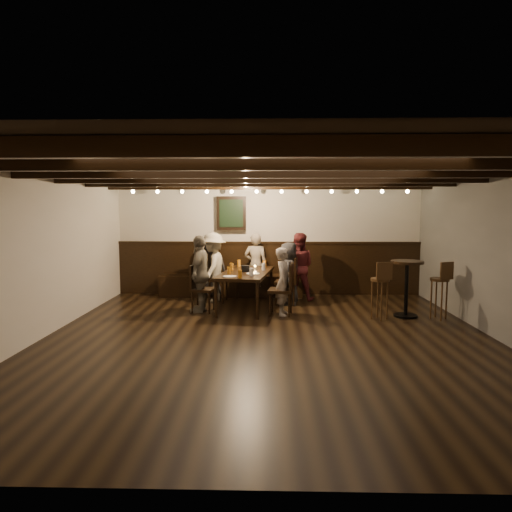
{
  "coord_description": "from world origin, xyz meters",
  "views": [
    {
      "loc": [
        -0.02,
        -6.33,
        1.86
      ],
      "look_at": [
        -0.22,
        1.3,
        1.06
      ],
      "focal_mm": 32.0,
      "sensor_mm": 36.0,
      "label": 1
    }
  ],
  "objects_px": {
    "dining_table": "(246,275)",
    "bar_stool_left": "(380,298)",
    "chair_right_near": "(287,290)",
    "person_right_near": "(289,273)",
    "person_left_near": "(213,267)",
    "person_right_far": "(284,281)",
    "chair_left_near": "(215,287)",
    "person_left_far": "(200,274)",
    "high_top_table": "(407,280)",
    "person_bench_left": "(212,267)",
    "person_bench_centre": "(256,265)",
    "chair_right_far": "(282,299)",
    "bar_stool_right": "(439,298)",
    "chair_left_far": "(202,297)",
    "person_bench_right": "(298,267)"
  },
  "relations": [
    {
      "from": "bar_stool_left",
      "to": "dining_table",
      "type": "bearing_deg",
      "value": 147.61
    },
    {
      "from": "person_bench_right",
      "to": "bar_stool_right",
      "type": "bearing_deg",
      "value": 153.6
    },
    {
      "from": "high_top_table",
      "to": "bar_stool_right",
      "type": "xyz_separation_m",
      "value": [
        0.5,
        -0.15,
        -0.27
      ]
    },
    {
      "from": "chair_right_far",
      "to": "person_bench_right",
      "type": "distance_m",
      "value": 1.42
    },
    {
      "from": "high_top_table",
      "to": "bar_stool_right",
      "type": "height_order",
      "value": "bar_stool_right"
    },
    {
      "from": "chair_left_near",
      "to": "person_bench_centre",
      "type": "distance_m",
      "value": 1.01
    },
    {
      "from": "person_right_far",
      "to": "bar_stool_left",
      "type": "distance_m",
      "value": 1.64
    },
    {
      "from": "dining_table",
      "to": "bar_stool_left",
      "type": "xyz_separation_m",
      "value": [
        2.28,
        -0.85,
        -0.26
      ]
    },
    {
      "from": "dining_table",
      "to": "chair_left_near",
      "type": "distance_m",
      "value": 0.91
    },
    {
      "from": "chair_right_near",
      "to": "person_right_near",
      "type": "xyz_separation_m",
      "value": [
        0.03,
        -0.0,
        0.32
      ]
    },
    {
      "from": "person_left_far",
      "to": "high_top_table",
      "type": "bearing_deg",
      "value": 93.37
    },
    {
      "from": "person_bench_left",
      "to": "chair_left_far",
      "type": "bearing_deg",
      "value": 97.68
    },
    {
      "from": "chair_left_far",
      "to": "person_left_far",
      "type": "distance_m",
      "value": 0.43
    },
    {
      "from": "chair_left_near",
      "to": "bar_stool_right",
      "type": "bearing_deg",
      "value": 79.3
    },
    {
      "from": "bar_stool_left",
      "to": "person_bench_right",
      "type": "bearing_deg",
      "value": 116.02
    },
    {
      "from": "person_bench_centre",
      "to": "person_right_near",
      "type": "xyz_separation_m",
      "value": [
        0.66,
        -0.7,
        -0.07
      ]
    },
    {
      "from": "person_bench_left",
      "to": "high_top_table",
      "type": "relative_size",
      "value": 1.3
    },
    {
      "from": "person_right_near",
      "to": "bar_stool_left",
      "type": "distance_m",
      "value": 1.9
    },
    {
      "from": "person_bench_left",
      "to": "bar_stool_right",
      "type": "xyz_separation_m",
      "value": [
        4.04,
        -1.81,
        -0.26
      ]
    },
    {
      "from": "chair_right_far",
      "to": "person_right_far",
      "type": "xyz_separation_m",
      "value": [
        0.03,
        -0.0,
        0.31
      ]
    },
    {
      "from": "person_bench_left",
      "to": "bar_stool_left",
      "type": "relative_size",
      "value": 1.28
    },
    {
      "from": "person_right_near",
      "to": "person_right_far",
      "type": "bearing_deg",
      "value": -180.0
    },
    {
      "from": "chair_right_far",
      "to": "high_top_table",
      "type": "distance_m",
      "value": 2.16
    },
    {
      "from": "person_left_far",
      "to": "person_right_near",
      "type": "relative_size",
      "value": 1.14
    },
    {
      "from": "chair_left_far",
      "to": "high_top_table",
      "type": "xyz_separation_m",
      "value": [
        3.55,
        -0.3,
        0.38
      ]
    },
    {
      "from": "person_bench_centre",
      "to": "dining_table",
      "type": "bearing_deg",
      "value": 90.0
    },
    {
      "from": "person_bench_left",
      "to": "bar_stool_left",
      "type": "height_order",
      "value": "person_bench_left"
    },
    {
      "from": "person_right_far",
      "to": "bar_stool_right",
      "type": "height_order",
      "value": "person_right_far"
    },
    {
      "from": "chair_right_near",
      "to": "bar_stool_left",
      "type": "distance_m",
      "value": 1.92
    },
    {
      "from": "chair_left_near",
      "to": "person_right_far",
      "type": "distance_m",
      "value": 1.75
    },
    {
      "from": "chair_left_near",
      "to": "person_left_far",
      "type": "relative_size",
      "value": 0.69
    },
    {
      "from": "person_bench_left",
      "to": "chair_left_near",
      "type": "bearing_deg",
      "value": 111.78
    },
    {
      "from": "chair_left_far",
      "to": "chair_right_near",
      "type": "xyz_separation_m",
      "value": [
        1.55,
        0.69,
        0.02
      ]
    },
    {
      "from": "dining_table",
      "to": "bar_stool_left",
      "type": "relative_size",
      "value": 1.95
    },
    {
      "from": "chair_left_far",
      "to": "person_right_near",
      "type": "xyz_separation_m",
      "value": [
        1.58,
        0.68,
        0.34
      ]
    },
    {
      "from": "dining_table",
      "to": "person_bench_centre",
      "type": "bearing_deg",
      "value": 90.0
    },
    {
      "from": "person_left_near",
      "to": "person_left_far",
      "type": "height_order",
      "value": "same"
    },
    {
      "from": "person_bench_right",
      "to": "person_left_far",
      "type": "relative_size",
      "value": 0.99
    },
    {
      "from": "person_bench_left",
      "to": "person_bench_centre",
      "type": "xyz_separation_m",
      "value": [
        0.91,
        0.02,
        0.05
      ]
    },
    {
      "from": "chair_left_near",
      "to": "high_top_table",
      "type": "distance_m",
      "value": 3.64
    },
    {
      "from": "person_left_far",
      "to": "person_bench_left",
      "type": "bearing_deg",
      "value": -173.66
    },
    {
      "from": "chair_left_near",
      "to": "person_right_near",
      "type": "xyz_separation_m",
      "value": [
        1.46,
        -0.21,
        0.31
      ]
    },
    {
      "from": "dining_table",
      "to": "chair_right_far",
      "type": "distance_m",
      "value": 0.92
    },
    {
      "from": "person_left_near",
      "to": "person_right_far",
      "type": "xyz_separation_m",
      "value": [
        1.36,
        -1.1,
        -0.1
      ]
    },
    {
      "from": "chair_left_far",
      "to": "person_right_far",
      "type": "relative_size",
      "value": 0.72
    },
    {
      "from": "chair_right_far",
      "to": "high_top_table",
      "type": "xyz_separation_m",
      "value": [
        2.13,
        -0.09,
        0.36
      ]
    },
    {
      "from": "person_bench_right",
      "to": "person_left_far",
      "type": "xyz_separation_m",
      "value": [
        -1.83,
        -1.1,
        0.01
      ]
    },
    {
      "from": "chair_left_far",
      "to": "person_bench_centre",
      "type": "xyz_separation_m",
      "value": [
        0.92,
        1.38,
        0.41
      ]
    },
    {
      "from": "chair_left_near",
      "to": "dining_table",
      "type": "bearing_deg",
      "value": 58.0
    },
    {
      "from": "chair_right_near",
      "to": "person_right_far",
      "type": "relative_size",
      "value": 0.77
    }
  ]
}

